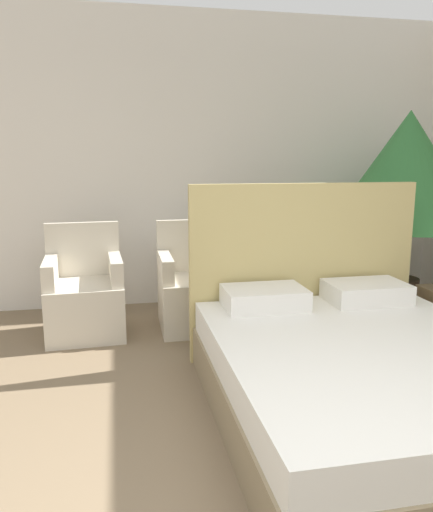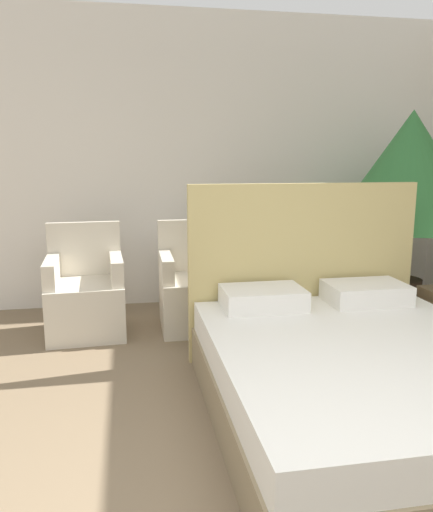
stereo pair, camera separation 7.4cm
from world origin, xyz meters
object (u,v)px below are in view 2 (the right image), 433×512
Objects in this scene: armchair_near_window_left at (86,299)px; bed at (357,371)px; armchair_near_window_right at (196,294)px; potted_palm at (410,173)px.

bed is at bearing -49.06° from armchair_near_window_left.
armchair_near_window_left is at bearing -179.47° from armchair_near_window_right.
bed is 2.26× the size of armchair_near_window_right.
bed is 2.26× the size of armchair_near_window_left.
bed is 1.10× the size of potted_palm.
potted_palm is (1.28, 1.71, 1.08)m from bed.
armchair_near_window_left is (-1.66, 1.72, 0.03)m from bed.
armchair_near_window_left is 0.49× the size of potted_palm.
bed is 2.39m from potted_palm.
bed is at bearing -126.72° from potted_palm.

